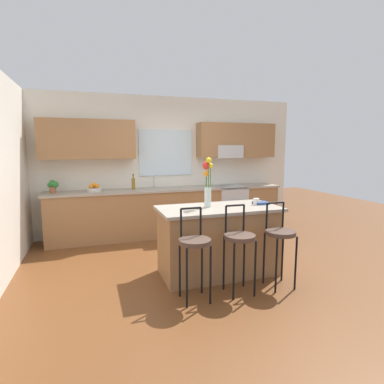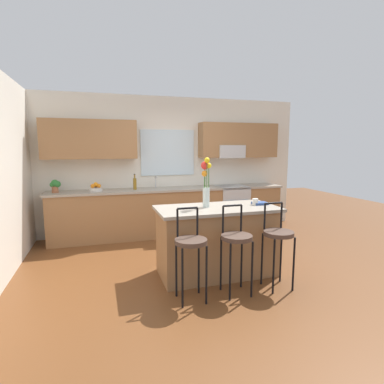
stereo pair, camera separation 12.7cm
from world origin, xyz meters
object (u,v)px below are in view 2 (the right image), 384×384
object	(u,v)px
bar_stool_near	(191,246)
fruit_bowl_oranges	(96,188)
bar_stool_middle	(236,241)
bottle_olive_oil	(135,183)
bar_stool_far	(278,237)
flower_vase	(206,181)
cookbook	(260,203)
potted_plant_small	(55,185)
kitchen_island	(217,240)
mug_ceramic	(255,202)
oven_range	(231,208)

from	to	relation	value
bar_stool_near	fruit_bowl_oranges	xyz separation A→B (m)	(-1.00, 2.68, 0.34)
bar_stool_middle	bottle_olive_oil	bearing A→B (deg)	107.56
bar_stool_near	bar_stool_far	size ratio (longest dim) A/B	1.00
flower_vase	bar_stool_far	bearing A→B (deg)	-44.23
fruit_bowl_oranges	flower_vase	bearing A→B (deg)	-54.88
flower_vase	fruit_bowl_oranges	size ratio (longest dim) A/B	2.74
cookbook	potted_plant_small	size ratio (longest dim) A/B	0.87
bar_stool_far	fruit_bowl_oranges	distance (m)	3.42
kitchen_island	bar_stool_far	size ratio (longest dim) A/B	1.55
bar_stool_far	bar_stool_middle	bearing A→B (deg)	180.00
kitchen_island	bottle_olive_oil	world-z (taller)	bottle_olive_oil
bar_stool_near	bar_stool_middle	distance (m)	0.55
bar_stool_near	bar_stool_far	xyz separation A→B (m)	(1.10, 0.00, 0.00)
bottle_olive_oil	flower_vase	bearing A→B (deg)	-70.55
mug_ceramic	fruit_bowl_oranges	size ratio (longest dim) A/B	0.37
bar_stool_near	potted_plant_small	bearing A→B (deg)	122.08
kitchen_island	fruit_bowl_oranges	distance (m)	2.63
oven_range	bar_stool_far	distance (m)	2.71
bar_stool_far	potted_plant_small	world-z (taller)	potted_plant_small
bottle_olive_oil	potted_plant_small	distance (m)	1.38
kitchen_island	mug_ceramic	world-z (taller)	mug_ceramic
mug_ceramic	bottle_olive_oil	size ratio (longest dim) A/B	0.30
cookbook	potted_plant_small	world-z (taller)	potted_plant_small
flower_vase	fruit_bowl_oranges	distance (m)	2.47
oven_range	potted_plant_small	bearing A→B (deg)	179.60
flower_vase	mug_ceramic	distance (m)	0.76
flower_vase	bar_stool_middle	bearing A→B (deg)	-78.30
oven_range	mug_ceramic	xyz separation A→B (m)	(-0.56, -2.05, 0.51)
oven_range	bottle_olive_oil	distance (m)	2.05
bar_stool_near	flower_vase	world-z (taller)	flower_vase
bar_stool_middle	fruit_bowl_oranges	xyz separation A→B (m)	(-1.55, 2.68, 0.34)
kitchen_island	fruit_bowl_oranges	bearing A→B (deg)	126.85
potted_plant_small	kitchen_island	bearing A→B (deg)	-42.84
bar_stool_near	flower_vase	xyz separation A→B (m)	(0.41, 0.67, 0.64)
flower_vase	mug_ceramic	world-z (taller)	flower_vase
bar_stool_far	oven_range	bearing A→B (deg)	77.93
flower_vase	oven_range	bearing A→B (deg)	57.61
fruit_bowl_oranges	potted_plant_small	distance (m)	0.68
oven_range	mug_ceramic	world-z (taller)	mug_ceramic
bar_stool_near	bar_stool_middle	size ratio (longest dim) A/B	1.00
bar_stool_far	cookbook	bearing A→B (deg)	81.47
bottle_olive_oil	bar_stool_middle	bearing A→B (deg)	-72.44
kitchen_island	bar_stool_middle	bearing A→B (deg)	-90.00
kitchen_island	cookbook	bearing A→B (deg)	1.38
cookbook	potted_plant_small	bearing A→B (deg)	144.48
bar_stool_far	bottle_olive_oil	xyz separation A→B (m)	(-1.40, 2.67, 0.40)
kitchen_island	fruit_bowl_oranges	world-z (taller)	fruit_bowl_oranges
mug_ceramic	bottle_olive_oil	world-z (taller)	bottle_olive_oil
potted_plant_small	flower_vase	bearing A→B (deg)	-43.82
potted_plant_small	bottle_olive_oil	bearing A→B (deg)	0.07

